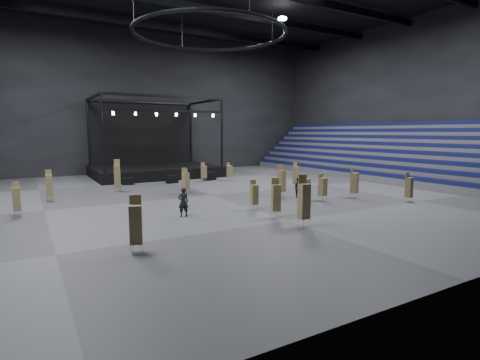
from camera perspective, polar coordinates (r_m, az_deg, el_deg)
floor at (r=31.47m, az=-4.35°, el=-2.31°), size 50.00×50.00×0.00m
wall_back at (r=50.91m, az=-14.95°, el=11.32°), size 50.00×0.20×18.00m
wall_right at (r=47.66m, az=24.34°, el=11.21°), size 0.20×42.00×18.00m
bleachers_right at (r=46.00m, az=22.36°, el=2.39°), size 7.20×40.00×6.40m
stage at (r=46.36m, az=-13.10°, el=2.44°), size 14.00×10.00×9.20m
truss_ring at (r=31.97m, az=-4.59°, el=21.33°), size 12.30×12.30×5.15m
flight_case_left at (r=39.06m, az=-16.72°, el=-0.16°), size 1.23×0.90×0.74m
flight_case_mid at (r=39.28m, az=-10.32°, el=0.11°), size 1.29×0.82×0.80m
flight_case_right at (r=41.12m, az=-4.63°, el=0.60°), size 1.48×1.03×0.90m
chair_stack_0 at (r=25.46m, az=2.17°, el=-2.14°), size 0.50×0.50×2.02m
chair_stack_1 at (r=27.15m, az=-30.90°, el=-2.45°), size 0.44×0.44×2.21m
chair_stack_2 at (r=35.94m, az=8.49°, el=0.81°), size 0.49×0.49×2.41m
chair_stack_3 at (r=39.75m, az=-5.53°, el=1.30°), size 0.53×0.53×2.04m
chair_stack_4 at (r=21.18m, az=9.71°, el=-3.07°), size 0.60×0.60×2.91m
chair_stack_5 at (r=31.15m, az=17.02°, el=-0.33°), size 0.70×0.70×2.43m
chair_stack_6 at (r=29.31m, az=12.48°, el=-0.94°), size 0.56×0.56×2.10m
chair_stack_7 at (r=40.30m, az=-1.61°, el=1.37°), size 0.61×0.61×1.98m
chair_stack_8 at (r=32.83m, az=-8.20°, el=-0.04°), size 0.47×0.47×2.06m
chair_stack_9 at (r=16.95m, az=-15.59°, el=-6.38°), size 0.67×0.67×2.55m
chair_stack_10 at (r=23.19m, az=5.50°, el=-2.60°), size 0.64×0.64×2.45m
chair_stack_11 at (r=31.86m, az=-8.33°, el=-0.11°), size 0.56×0.56×2.27m
chair_stack_12 at (r=34.64m, az=-18.20°, el=0.67°), size 0.63×0.63×2.88m
chair_stack_13 at (r=32.03m, az=-27.08°, el=-0.69°), size 0.48×0.48×2.41m
chair_stack_14 at (r=30.85m, az=6.40°, el=-0.04°), size 0.52×0.52×2.59m
chair_stack_15 at (r=30.89m, az=24.35°, el=-0.96°), size 0.47×0.47×2.24m
chair_stack_16 at (r=28.62m, az=10.09°, el=-1.17°), size 0.45×0.45×2.09m
man_center at (r=23.64m, az=-8.64°, el=-3.35°), size 0.70×0.49×1.84m
crew_member at (r=30.34m, az=8.92°, el=-1.16°), size 0.78×0.92×1.66m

